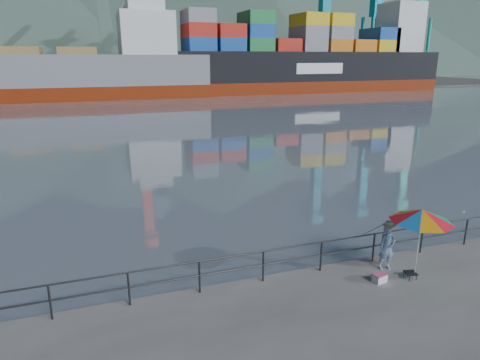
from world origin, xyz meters
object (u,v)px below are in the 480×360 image
(beach_umbrella, at_px, (422,216))
(container_ship, at_px, (316,61))
(fisherman, at_px, (387,248))
(cooler_bag, at_px, (380,278))
(bulk_carrier, at_px, (52,73))

(beach_umbrella, bearing_deg, container_ship, 63.32)
(fisherman, height_order, container_ship, container_ship)
(cooler_bag, bearing_deg, container_ship, 52.03)
(beach_umbrella, xyz_separation_m, container_ship, (35.35, 70.36, 3.76))
(bulk_carrier, xyz_separation_m, container_ship, (49.54, 1.46, 1.79))
(fisherman, distance_m, container_ship, 78.35)
(cooler_bag, bearing_deg, fisherman, 32.74)
(bulk_carrier, bearing_deg, fisherman, -78.58)
(bulk_carrier, distance_m, container_ship, 49.59)
(cooler_bag, xyz_separation_m, bulk_carrier, (-13.05, 68.70, 3.96))
(cooler_bag, distance_m, container_ship, 79.29)
(fisherman, distance_m, cooler_bag, 1.15)
(cooler_bag, bearing_deg, bulk_carrier, 90.27)
(fisherman, xyz_separation_m, container_ship, (35.79, 69.51, 5.11))
(fisherman, relative_size, beach_umbrella, 0.65)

